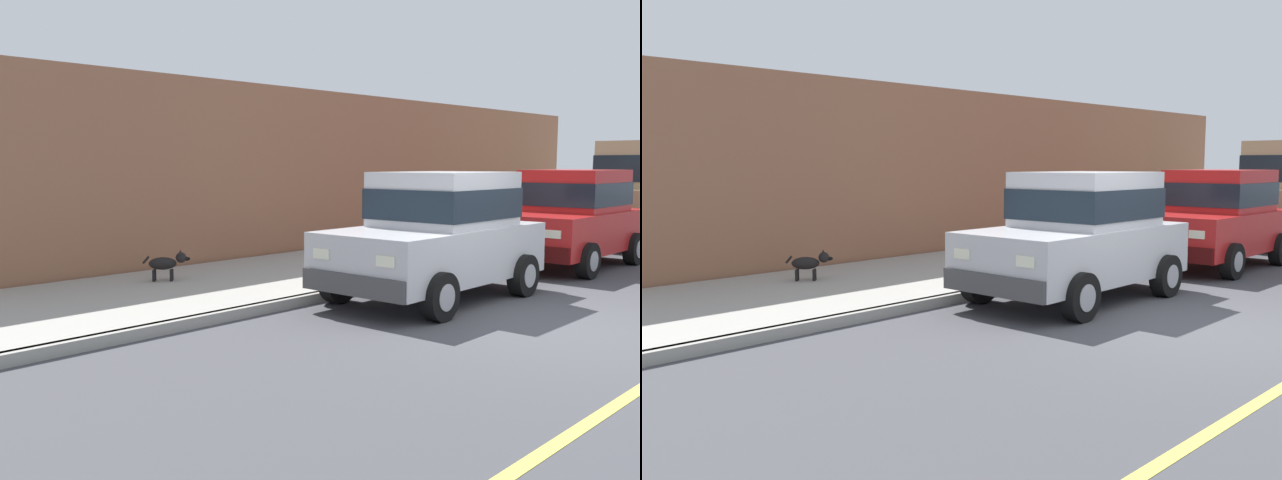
# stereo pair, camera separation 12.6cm
# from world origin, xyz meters

# --- Properties ---
(ground_plane) EXTENTS (80.00, 80.00, 0.00)m
(ground_plane) POSITION_xyz_m (0.00, 0.00, 0.00)
(ground_plane) COLOR #424247
(curb) EXTENTS (0.16, 64.00, 0.14)m
(curb) POSITION_xyz_m (-3.20, 0.00, 0.07)
(curb) COLOR gray
(curb) RESTS_ON ground
(sidewalk) EXTENTS (3.60, 64.00, 0.14)m
(sidewalk) POSITION_xyz_m (-5.00, 0.00, 0.07)
(sidewalk) COLOR #99968E
(sidewalk) RESTS_ON ground
(car_silver_hatchback) EXTENTS (2.01, 3.83, 1.88)m
(car_silver_hatchback) POSITION_xyz_m (-2.09, 0.45, 0.98)
(car_silver_hatchback) COLOR #BCBCC1
(car_silver_hatchback) RESTS_ON ground
(car_red_hatchback) EXTENTS (2.00, 3.83, 1.88)m
(car_red_hatchback) POSITION_xyz_m (-2.07, 4.96, 0.98)
(car_red_hatchback) COLOR red
(car_red_hatchback) RESTS_ON ground
(dog_black) EXTENTS (0.52, 0.61, 0.49)m
(dog_black) POSITION_xyz_m (-5.61, -1.92, 0.43)
(dog_black) COLOR black
(dog_black) RESTS_ON sidewalk
(building_facade) EXTENTS (0.50, 20.00, 3.59)m
(building_facade) POSITION_xyz_m (-7.10, 4.50, 1.79)
(building_facade) COLOR #8C5B42
(building_facade) RESTS_ON ground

